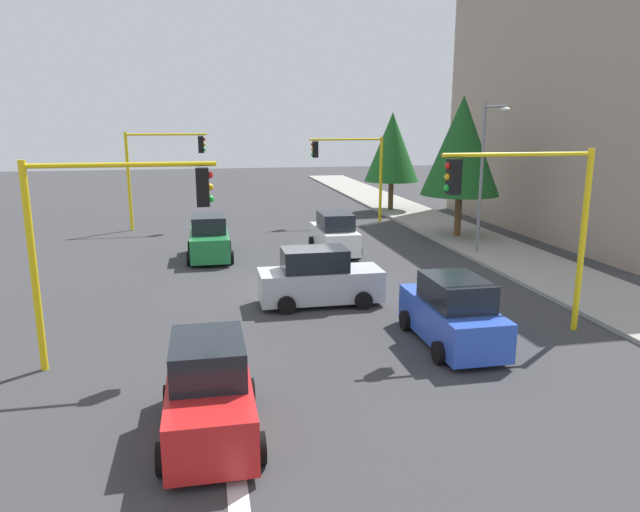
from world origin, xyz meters
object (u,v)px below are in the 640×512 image
object	(u,v)px
tree_roadside_mid	(462,146)
car_green	(209,239)
traffic_signal_near_left	(528,205)
tree_roadside_far	(392,147)
traffic_signal_far_right	(160,161)
car_blue	(452,314)
street_lamp_curbside	(486,163)
traffic_signal_near_right	(110,221)
traffic_signal_far_left	(352,162)
car_red	(209,393)
car_silver	(319,279)
car_white	(335,235)

from	to	relation	value
tree_roadside_mid	car_green	size ratio (longest dim) A/B	1.89
traffic_signal_near_left	tree_roadside_far	distance (m)	24.31
traffic_signal_far_right	car_blue	world-z (taller)	traffic_signal_far_right
traffic_signal_near_left	car_green	distance (m)	15.03
street_lamp_curbside	traffic_signal_near_right	bearing A→B (deg)	-57.06
traffic_signal_near_left	tree_roadside_far	bearing A→B (deg)	170.90
traffic_signal_far_left	tree_roadside_mid	distance (m)	7.51
car_red	traffic_signal_far_right	bearing A→B (deg)	-174.58
traffic_signal_far_left	traffic_signal_near_right	world-z (taller)	traffic_signal_near_right
tree_roadside_far	car_blue	size ratio (longest dim) A/B	1.63
car_red	car_green	world-z (taller)	same
traffic_signal_far_right	traffic_signal_near_left	bearing A→B (deg)	29.56
traffic_signal_near_left	car_green	bearing A→B (deg)	-143.20
tree_roadside_far	car_silver	size ratio (longest dim) A/B	1.62
car_green	traffic_signal_near_left	bearing A→B (deg)	36.80
tree_roadside_mid	street_lamp_curbside	bearing A→B (deg)	-10.33
traffic_signal_far_right	car_white	size ratio (longest dim) A/B	1.42
traffic_signal_near_left	car_red	xyz separation A→B (m)	(4.04, -9.06, -2.95)
car_red	car_green	bearing A→B (deg)	179.15
tree_roadside_mid	tree_roadside_far	distance (m)	10.02
car_silver	car_blue	world-z (taller)	same
traffic_signal_far_right	traffic_signal_near_left	world-z (taller)	traffic_signal_far_right
traffic_signal_far_left	street_lamp_curbside	distance (m)	11.00
tree_roadside_far	car_blue	distance (m)	25.39
traffic_signal_near_left	tree_roadside_far	size ratio (longest dim) A/B	0.80
traffic_signal_far_left	street_lamp_curbside	bearing A→B (deg)	18.96
tree_roadside_mid	traffic_signal_far_left	bearing A→B (deg)	-143.94
tree_roadside_far	car_silver	distance (m)	22.25
traffic_signal_far_right	tree_roadside_far	bearing A→B (deg)	104.76
traffic_signal_near_left	car_blue	size ratio (longest dim) A/B	1.30
car_blue	traffic_signal_far_left	bearing A→B (deg)	173.63
car_white	car_blue	bearing A→B (deg)	3.09
traffic_signal_far_left	car_blue	size ratio (longest dim) A/B	1.26
traffic_signal_near_left	tree_roadside_far	xyz separation A→B (m)	(-24.00, 3.84, 0.61)
car_silver	car_green	size ratio (longest dim) A/B	1.06
car_silver	car_white	bearing A→B (deg)	163.48
tree_roadside_mid	car_red	bearing A→B (deg)	-36.62
tree_roadside_far	traffic_signal_near_left	bearing A→B (deg)	-9.10
street_lamp_curbside	traffic_signal_far_right	bearing A→B (deg)	-124.91
traffic_signal_far_left	car_silver	xyz separation A→B (m)	(16.00, -5.22, -2.85)
traffic_signal_near_right	car_red	distance (m)	5.42
traffic_signal_near_left	street_lamp_curbside	xyz separation A→B (m)	(-9.61, 3.54, 0.50)
traffic_signal_far_right	traffic_signal_near_right	bearing A→B (deg)	0.15
traffic_signal_far_right	traffic_signal_far_left	xyz separation A→B (m)	(0.00, 11.32, -0.22)
traffic_signal_far_right	traffic_signal_near_left	xyz separation A→B (m)	(20.00, 11.34, -0.12)
traffic_signal_near_left	car_green	xyz separation A→B (m)	(-11.80, -8.83, -2.95)
traffic_signal_near_left	tree_roadside_mid	world-z (taller)	tree_roadside_mid
traffic_signal_near_left	car_green	world-z (taller)	traffic_signal_near_left
tree_roadside_mid	car_white	distance (m)	8.64
car_red	tree_roadside_far	bearing A→B (deg)	155.28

